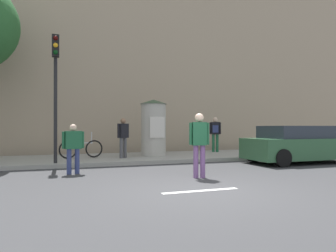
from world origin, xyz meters
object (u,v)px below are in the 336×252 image
(traffic_light, at_px, (56,78))
(bicycle_leaning, at_px, (81,149))
(parked_car_red, at_px, (298,145))
(pedestrian_tallest, at_px, (73,145))
(pedestrian_near_pole, at_px, (199,140))
(pedestrian_in_dark_shirt, at_px, (215,131))
(poster_column, at_px, (154,127))
(pedestrian_in_light_jacket, at_px, (123,135))

(traffic_light, distance_m, bicycle_leaning, 3.19)
(parked_car_red, bearing_deg, pedestrian_tallest, -179.80)
(pedestrian_tallest, bearing_deg, parked_car_red, 0.20)
(traffic_light, bearing_deg, pedestrian_tallest, -73.33)
(pedestrian_near_pole, relative_size, pedestrian_in_dark_shirt, 1.02)
(pedestrian_tallest, distance_m, pedestrian_near_pole, 3.79)
(pedestrian_in_dark_shirt, bearing_deg, bicycle_leaning, -171.41)
(pedestrian_in_dark_shirt, xyz_separation_m, parked_car_red, (1.37, -4.26, -0.48))
(traffic_light, distance_m, pedestrian_near_pole, 5.61)
(bicycle_leaning, bearing_deg, poster_column, 2.34)
(pedestrian_near_pole, xyz_separation_m, pedestrian_in_dark_shirt, (3.85, 6.24, 0.14))
(pedestrian_near_pole, bearing_deg, pedestrian_in_dark_shirt, 58.35)
(poster_column, xyz_separation_m, bicycle_leaning, (-3.08, -0.13, -0.86))
(traffic_light, height_order, bicycle_leaning, traffic_light)
(pedestrian_tallest, distance_m, bicycle_leaning, 3.34)
(pedestrian_near_pole, height_order, pedestrian_in_dark_shirt, pedestrian_in_dark_shirt)
(traffic_light, relative_size, poster_column, 1.79)
(poster_column, bearing_deg, traffic_light, -156.81)
(pedestrian_near_pole, bearing_deg, pedestrian_in_light_jacket, 103.62)
(pedestrian_tallest, bearing_deg, bicycle_leaning, 81.68)
(bicycle_leaning, bearing_deg, traffic_light, -121.31)
(traffic_light, height_order, pedestrian_in_light_jacket, traffic_light)
(pedestrian_near_pole, relative_size, parked_car_red, 0.41)
(poster_column, relative_size, pedestrian_near_pole, 1.38)
(pedestrian_tallest, bearing_deg, traffic_light, 106.67)
(pedestrian_in_light_jacket, bearing_deg, pedestrian_near_pole, -76.38)
(pedestrian_near_pole, relative_size, bicycle_leaning, 1.02)
(pedestrian_in_dark_shirt, height_order, pedestrian_in_light_jacket, pedestrian_in_dark_shirt)
(pedestrian_tallest, bearing_deg, poster_column, 43.78)
(pedestrian_near_pole, distance_m, pedestrian_in_dark_shirt, 7.33)
(pedestrian_in_dark_shirt, bearing_deg, traffic_light, -160.99)
(pedestrian_in_light_jacket, relative_size, bicycle_leaning, 0.93)
(poster_column, distance_m, pedestrian_near_pole, 5.39)
(poster_column, height_order, bicycle_leaning, poster_column)
(parked_car_red, bearing_deg, pedestrian_near_pole, -159.20)
(traffic_light, relative_size, bicycle_leaning, 2.52)
(pedestrian_in_light_jacket, height_order, parked_car_red, pedestrian_in_light_jacket)
(pedestrian_in_light_jacket, xyz_separation_m, parked_car_red, (6.36, -2.78, -0.39))
(pedestrian_in_light_jacket, bearing_deg, bicycle_leaning, 163.22)
(pedestrian_near_pole, height_order, bicycle_leaning, pedestrian_near_pole)
(pedestrian_in_light_jacket, bearing_deg, poster_column, 22.48)
(traffic_light, xyz_separation_m, pedestrian_tallest, (0.50, -1.68, -2.24))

